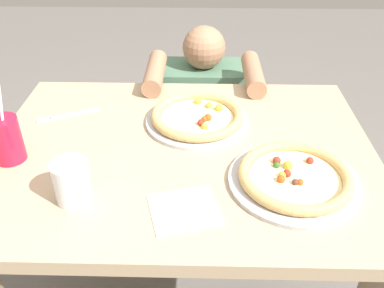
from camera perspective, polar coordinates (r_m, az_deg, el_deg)
dining_table at (r=1.28m, az=-1.30°, el=-4.99°), size 1.12×0.85×0.75m
pizza_near at (r=1.10m, az=13.86°, el=-4.50°), size 0.34×0.34×0.04m
pizza_far at (r=1.32m, az=0.74°, el=3.70°), size 0.33×0.33×0.04m
drink_cup_colored at (r=1.24m, az=-24.11°, el=0.59°), size 0.08×0.08×0.23m
water_cup_clear at (r=1.04m, az=-16.12°, el=-4.91°), size 0.09×0.09×0.11m
paper_napkin at (r=1.01m, az=-1.06°, el=-8.96°), size 0.19×0.18×0.00m
fork at (r=1.42m, az=-17.00°, el=3.74°), size 0.19×0.10×0.00m
diner_seated at (r=1.96m, az=1.46°, el=1.85°), size 0.44×0.53×0.89m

